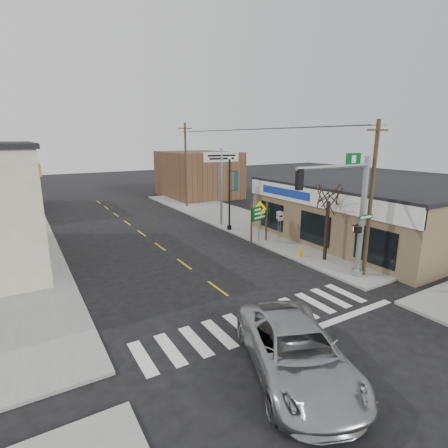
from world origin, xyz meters
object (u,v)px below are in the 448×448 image
dance_center_sign (221,167)px  bare_tree (329,190)px  utility_pole_far (186,164)px  guide_sign (259,217)px  fire_hydrant (300,251)px  suv (296,351)px  traffic_signal_pole (353,206)px  lamp_post (230,188)px  utility_pole_near (371,199)px

dance_center_sign → bare_tree: size_ratio=1.19×
bare_tree → utility_pole_far: 19.84m
guide_sign → fire_hydrant: 4.17m
dance_center_sign → suv: bearing=-105.6°
suv → bare_tree: bearing=60.3°
fire_hydrant → utility_pole_far: size_ratio=0.07×
suv → bare_tree: bare_tree is taller
suv → guide_sign: bearing=79.6°
dance_center_sign → utility_pole_far: 9.26m
guide_sign → bare_tree: size_ratio=0.52×
traffic_signal_pole → utility_pole_far: (1.25, 22.52, 0.61)m
dance_center_sign → fire_hydrant: bearing=-81.8°
suv → lamp_post: size_ratio=1.02×
fire_hydrant → dance_center_sign: (-0.06, 9.52, 4.46)m
bare_tree → suv: bearing=-141.1°
utility_pole_far → utility_pole_near: bearing=-85.7°
suv → utility_pole_near: 10.19m
dance_center_sign → utility_pole_near: 13.49m
utility_pole_near → utility_pole_far: bearing=93.9°
suv → traffic_signal_pole: bearing=51.3°
utility_pole_far → lamp_post: bearing=-91.9°
fire_hydrant → dance_center_sign: size_ratio=0.10×
guide_sign → utility_pole_far: 15.10m
guide_sign → bare_tree: (1.20, -5.03, 2.40)m
suv → traffic_signal_pole: 9.17m
fire_hydrant → utility_pole_far: (1.01, 18.71, 4.09)m
traffic_signal_pole → dance_center_sign: (0.18, 13.33, 0.98)m
guide_sign → dance_center_sign: 6.38m
lamp_post → dance_center_sign: (0.15, 1.64, 1.44)m
guide_sign → dance_center_sign: size_ratio=0.44×
traffic_signal_pole → utility_pole_far: utility_pole_far is taller
lamp_post → bare_tree: (1.14, -9.02, 0.84)m
dance_center_sign → traffic_signal_pole: bearing=-83.0°
guide_sign → fire_hydrant: (0.28, -3.90, -1.45)m
bare_tree → utility_pole_far: bearing=89.7°
guide_sign → utility_pole_near: utility_pole_near is taller
lamp_post → utility_pole_far: bearing=78.5°
guide_sign → dance_center_sign: (0.22, 5.62, 3.01)m
suv → fire_hydrant: (7.71, 8.11, -0.34)m
lamp_post → dance_center_sign: bearing=79.6°
suv → dance_center_sign: bearing=87.9°
lamp_post → utility_pole_far: 10.95m
traffic_signal_pole → guide_sign: 7.97m
traffic_signal_pole → dance_center_sign: bearing=90.0°
suv → utility_pole_far: size_ratio=0.68×
fire_hydrant → guide_sign: bearing=94.1°
traffic_signal_pole → guide_sign: bearing=91.0°
dance_center_sign → bare_tree: 10.72m
guide_sign → lamp_post: 4.28m
suv → fire_hydrant: bearing=67.8°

